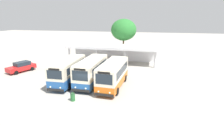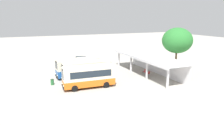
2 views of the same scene
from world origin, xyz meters
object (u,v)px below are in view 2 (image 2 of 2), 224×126
(city_bus_nearest_orange, at_px, (78,67))
(parked_car_flank, at_px, (80,60))
(waiting_chair_middle_seat, at_px, (149,73))
(litter_bin_apron, at_px, (52,82))
(waiting_chair_second_from_end, at_px, (147,72))
(waiting_chair_end_by_column, at_px, (145,71))
(city_bus_second_in_row, at_px, (87,70))
(city_bus_middle_cream, at_px, (89,76))

(city_bus_nearest_orange, bearing_deg, parked_car_flank, 163.26)
(waiting_chair_middle_seat, distance_m, litter_bin_apron, 16.29)
(waiting_chair_second_from_end, bearing_deg, litter_bin_apron, -93.79)
(waiting_chair_end_by_column, distance_m, waiting_chair_second_from_end, 0.71)
(litter_bin_apron, bearing_deg, parked_car_flank, 148.24)
(parked_car_flank, xyz_separation_m, waiting_chair_second_from_end, (13.67, 8.44, -0.31))
(city_bus_second_in_row, relative_size, waiting_chair_middle_seat, 9.11)
(city_bus_nearest_orange, xyz_separation_m, waiting_chair_middle_seat, (4.57, 11.34, -1.25))
(waiting_chair_end_by_column, height_order, waiting_chair_second_from_end, same)
(city_bus_second_in_row, height_order, litter_bin_apron, city_bus_second_in_row)
(waiting_chair_middle_seat, relative_size, litter_bin_apron, 0.96)
(city_bus_nearest_orange, height_order, waiting_chair_middle_seat, city_bus_nearest_orange)
(city_bus_nearest_orange, height_order, litter_bin_apron, city_bus_nearest_orange)
(city_bus_nearest_orange, bearing_deg, waiting_chair_middle_seat, 68.04)
(parked_car_flank, distance_m, litter_bin_apron, 14.82)
(city_bus_second_in_row, distance_m, waiting_chair_second_from_end, 10.92)
(waiting_chair_middle_seat, bearing_deg, city_bus_nearest_orange, -111.96)
(waiting_chair_second_from_end, bearing_deg, city_bus_second_in_row, -94.25)
(city_bus_middle_cream, bearing_deg, city_bus_nearest_orange, 179.29)
(city_bus_middle_cream, bearing_deg, waiting_chair_middle_seat, 97.73)
(city_bus_middle_cream, bearing_deg, waiting_chair_second_from_end, 101.13)
(waiting_chair_end_by_column, bearing_deg, city_bus_middle_cream, -75.53)
(parked_car_flank, distance_m, waiting_chair_second_from_end, 16.07)
(parked_car_flank, relative_size, waiting_chair_middle_seat, 5.43)
(parked_car_flank, relative_size, waiting_chair_end_by_column, 5.43)
(city_bus_middle_cream, relative_size, parked_car_flank, 1.64)
(city_bus_second_in_row, bearing_deg, waiting_chair_middle_seat, 82.01)
(waiting_chair_middle_seat, bearing_deg, city_bus_second_in_row, -97.99)
(city_bus_second_in_row, height_order, parked_car_flank, city_bus_second_in_row)
(city_bus_second_in_row, bearing_deg, parked_car_flank, 169.54)
(waiting_chair_second_from_end, xyz_separation_m, litter_bin_apron, (-1.08, -16.24, -0.07))
(city_bus_nearest_orange, height_order, city_bus_second_in_row, city_bus_second_in_row)
(waiting_chair_end_by_column, bearing_deg, waiting_chair_second_from_end, -1.00)
(city_bus_nearest_orange, bearing_deg, waiting_chair_second_from_end, 71.26)
(city_bus_second_in_row, xyz_separation_m, litter_bin_apron, (-0.27, -5.42, -1.34))
(waiting_chair_second_from_end, bearing_deg, waiting_chair_middle_seat, -4.14)
(city_bus_middle_cream, relative_size, waiting_chair_second_from_end, 8.91)
(city_bus_nearest_orange, xyz_separation_m, city_bus_second_in_row, (3.06, 0.57, 0.02))
(city_bus_nearest_orange, distance_m, waiting_chair_end_by_column, 11.90)
(city_bus_nearest_orange, relative_size, city_bus_second_in_row, 0.98)
(waiting_chair_end_by_column, relative_size, waiting_chair_middle_seat, 1.00)
(parked_car_flank, height_order, waiting_chair_end_by_column, parked_car_flank)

